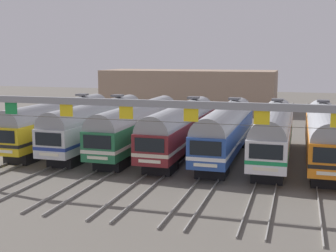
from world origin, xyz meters
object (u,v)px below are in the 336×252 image
(commuter_train_green, at_px, (138,125))
(catenary_gantry, at_px, (126,116))
(commuter_train_white, at_px, (274,131))
(commuter_train_silver, at_px, (98,123))
(commuter_train_orange, at_px, (324,133))
(commuter_train_maroon, at_px, (181,127))
(commuter_train_blue, at_px, (226,129))
(commuter_train_yellow, at_px, (59,121))

(commuter_train_green, relative_size, catenary_gantry, 0.60)
(commuter_train_green, xyz_separation_m, commuter_train_white, (12.54, 0.00, 0.00))
(commuter_train_green, distance_m, commuter_train_white, 12.54)
(commuter_train_silver, relative_size, commuter_train_orange, 1.00)
(commuter_train_maroon, distance_m, commuter_train_blue, 4.18)
(commuter_train_silver, height_order, commuter_train_orange, same)
(commuter_train_blue, bearing_deg, commuter_train_orange, 0.00)
(commuter_train_silver, bearing_deg, commuter_train_blue, 0.00)
(commuter_train_silver, bearing_deg, commuter_train_green, -0.06)
(commuter_train_green, height_order, commuter_train_orange, commuter_train_orange)
(commuter_train_silver, distance_m, commuter_train_white, 16.71)
(commuter_train_orange, relative_size, catenary_gantry, 0.60)
(commuter_train_blue, bearing_deg, commuter_train_silver, 180.00)
(catenary_gantry, bearing_deg, commuter_train_blue, 72.80)
(catenary_gantry, bearing_deg, commuter_train_yellow, 132.88)
(commuter_train_blue, xyz_separation_m, catenary_gantry, (-4.18, -13.50, 2.75))
(commuter_train_white, bearing_deg, commuter_train_maroon, 180.00)
(commuter_train_blue, height_order, commuter_train_orange, same)
(commuter_train_green, bearing_deg, commuter_train_white, 0.02)
(commuter_train_orange, bearing_deg, commuter_train_white, 180.00)
(commuter_train_maroon, distance_m, commuter_train_white, 8.36)
(commuter_train_maroon, relative_size, catenary_gantry, 0.60)
(commuter_train_white, relative_size, catenary_gantry, 0.60)
(commuter_train_blue, xyz_separation_m, commuter_train_orange, (8.36, 0.00, 0.00))
(commuter_train_yellow, height_order, commuter_train_orange, same)
(commuter_train_yellow, relative_size, commuter_train_blue, 1.00)
(commuter_train_blue, height_order, commuter_train_white, same)
(commuter_train_green, bearing_deg, commuter_train_orange, 0.01)
(commuter_train_yellow, xyz_separation_m, commuter_train_orange, (25.07, 0.00, 0.00))
(commuter_train_green, height_order, commuter_train_blue, commuter_train_blue)
(commuter_train_white, bearing_deg, commuter_train_silver, 180.00)
(commuter_train_maroon, height_order, commuter_train_blue, same)
(commuter_train_silver, xyz_separation_m, commuter_train_orange, (20.89, 0.00, 0.00))
(commuter_train_blue, bearing_deg, commuter_train_maroon, 180.00)
(commuter_train_yellow, distance_m, commuter_train_blue, 16.71)
(commuter_train_silver, distance_m, commuter_train_green, 4.18)
(commuter_train_silver, xyz_separation_m, commuter_train_white, (16.71, 0.00, 0.00))
(commuter_train_white, xyz_separation_m, catenary_gantry, (-8.36, -13.50, 2.75))
(commuter_train_silver, relative_size, commuter_train_blue, 1.00)
(commuter_train_yellow, distance_m, catenary_gantry, 18.63)
(commuter_train_yellow, height_order, commuter_train_maroon, same)
(commuter_train_white, relative_size, commuter_train_orange, 1.00)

